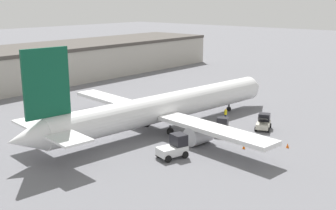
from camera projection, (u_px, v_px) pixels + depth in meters
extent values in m
plane|color=slate|center=(168.00, 128.00, 56.58)|extent=(400.00, 400.00, 0.00)
cube|color=#ADA89E|center=(23.00, 68.00, 84.53)|extent=(99.34, 17.33, 6.70)
cube|color=#47423D|center=(22.00, 50.00, 83.64)|extent=(99.34, 17.68, 0.70)
cylinder|color=silver|center=(168.00, 106.00, 55.85)|extent=(35.77, 7.66, 3.58)
cone|color=silver|center=(254.00, 87.00, 68.54)|extent=(3.25, 3.82, 3.51)
cone|color=silver|center=(26.00, 139.00, 42.80)|extent=(4.30, 3.83, 3.40)
cube|color=silver|center=(114.00, 101.00, 61.69)|extent=(4.95, 15.99, 0.50)
cube|color=silver|center=(214.00, 129.00, 47.96)|extent=(4.95, 15.99, 0.50)
cylinder|color=#B7B7BC|center=(124.00, 112.00, 60.30)|extent=(3.42, 2.59, 2.24)
cylinder|color=#B7B7BC|center=(199.00, 135.00, 49.93)|extent=(3.42, 2.59, 2.24)
cube|color=#0C4C33|center=(46.00, 83.00, 43.26)|extent=(5.09, 0.94, 7.26)
cube|color=silver|center=(33.00, 122.00, 47.29)|extent=(3.70, 4.64, 0.24)
cube|color=silver|center=(69.00, 139.00, 41.69)|extent=(3.70, 4.64, 0.24)
cylinder|color=#38383D|center=(229.00, 107.00, 64.89)|extent=(0.28, 0.28, 1.21)
cylinder|color=black|center=(229.00, 109.00, 64.95)|extent=(0.74, 0.43, 0.70)
cylinder|color=#38383D|center=(170.00, 130.00, 53.60)|extent=(0.28, 0.28, 1.21)
cylinder|color=black|center=(170.00, 131.00, 53.64)|extent=(0.93, 0.45, 0.90)
cylinder|color=#38383D|center=(147.00, 123.00, 56.91)|extent=(0.28, 0.28, 1.21)
cylinder|color=black|center=(147.00, 124.00, 56.95)|extent=(0.93, 0.45, 0.90)
cylinder|color=#1E2338|center=(225.00, 117.00, 60.04)|extent=(0.28, 0.28, 0.85)
cylinder|color=yellow|center=(226.00, 112.00, 59.86)|extent=(0.39, 0.39, 0.67)
sphere|color=tan|center=(226.00, 109.00, 59.75)|extent=(0.25, 0.25, 0.25)
cube|color=silver|center=(172.00, 150.00, 45.70)|extent=(3.56, 2.62, 0.89)
cube|color=black|center=(179.00, 140.00, 45.92)|extent=(1.80, 1.95, 1.27)
cylinder|color=black|center=(185.00, 155.00, 45.67)|extent=(0.83, 0.48, 0.78)
cylinder|color=black|center=(176.00, 150.00, 47.14)|extent=(0.83, 0.48, 0.78)
cylinder|color=black|center=(168.00, 159.00, 44.48)|extent=(0.83, 0.48, 0.78)
cylinder|color=black|center=(159.00, 154.00, 45.94)|extent=(0.83, 0.48, 0.78)
cube|color=beige|center=(263.00, 125.00, 55.72)|extent=(3.38, 2.59, 0.68)
cube|color=black|center=(264.00, 117.00, 56.29)|extent=(1.76, 1.83, 0.97)
cube|color=#333333|center=(263.00, 119.00, 55.00)|extent=(2.15, 1.73, 0.73)
cylinder|color=black|center=(270.00, 126.00, 56.51)|extent=(0.69, 0.49, 0.63)
cylinder|color=black|center=(258.00, 124.00, 57.03)|extent=(0.69, 0.49, 0.63)
cylinder|color=black|center=(268.00, 130.00, 54.58)|extent=(0.69, 0.49, 0.63)
cylinder|color=black|center=(256.00, 129.00, 55.10)|extent=(0.69, 0.49, 0.63)
cube|color=beige|center=(221.00, 130.00, 53.38)|extent=(2.94, 2.35, 0.75)
cube|color=black|center=(223.00, 122.00, 53.82)|extent=(1.55, 1.67, 1.07)
cylinder|color=black|center=(228.00, 131.00, 54.07)|extent=(0.69, 0.50, 0.63)
cylinder|color=black|center=(217.00, 130.00, 54.53)|extent=(0.69, 0.50, 0.63)
cylinder|color=black|center=(226.00, 135.00, 52.42)|extent=(0.69, 0.50, 0.63)
cylinder|color=black|center=(214.00, 134.00, 52.87)|extent=(0.69, 0.50, 0.63)
cone|color=#EF590F|center=(244.00, 146.00, 48.59)|extent=(0.36, 0.36, 0.55)
cone|color=#EF590F|center=(288.00, 145.00, 48.92)|extent=(0.36, 0.36, 0.55)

